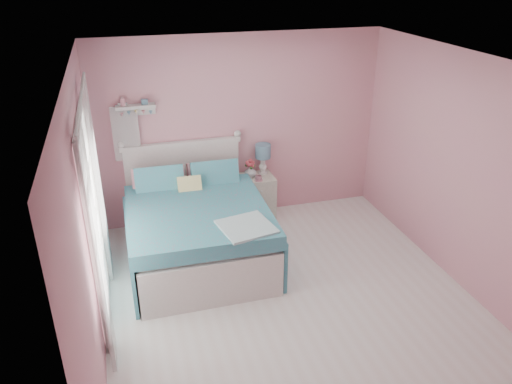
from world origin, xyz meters
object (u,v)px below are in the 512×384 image
table_lamp (263,153)px  teacup (258,178)px  bed (197,229)px  nightstand (257,197)px  vase (250,171)px

table_lamp → teacup: table_lamp is taller
bed → teacup: (0.99, 0.67, 0.29)m
nightstand → vase: vase is taller
nightstand → table_lamp: bearing=39.7°
nightstand → table_lamp: size_ratio=1.52×
teacup → bed: bearing=-146.1°
bed → vase: (0.92, 0.82, 0.34)m
nightstand → table_lamp: 0.65m
table_lamp → vase: (-0.21, -0.08, -0.22)m
bed → vase: 1.27m
table_lamp → teacup: size_ratio=4.69×
bed → vase: bed is taller
bed → table_lamp: size_ratio=4.83×
bed → nightstand: bearing=39.6°
bed → teacup: bearing=35.1°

